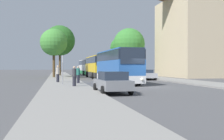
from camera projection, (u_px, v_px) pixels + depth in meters
name	position (u px, v px, depth m)	size (l,w,h in m)	color
ground_plane	(146.00, 87.00, 23.39)	(300.00, 300.00, 0.00)	#4C4C4F
sidewalk_left	(66.00, 87.00, 21.92)	(4.00, 120.00, 0.15)	gray
sidewalk_right	(216.00, 85.00, 24.86)	(4.00, 120.00, 0.15)	gray
building_right_background	(224.00, 28.00, 47.67)	(21.70, 13.28, 17.77)	#C6B28E
bus_front	(117.00, 66.00, 27.78)	(3.06, 10.26, 3.50)	silver
bus_middle	(98.00, 67.00, 41.81)	(2.79, 11.91, 3.42)	#2D2D2D
bus_rear	(87.00, 67.00, 56.99)	(2.98, 11.93, 3.28)	#238942
parked_car_left_curb	(112.00, 82.00, 17.38)	(2.10, 4.12, 1.46)	slate
parked_car_right_near	(145.00, 74.00, 35.95)	(2.20, 4.44, 1.39)	#B7B7BC
bus_stop_sign	(63.00, 66.00, 24.15)	(0.08, 0.45, 2.70)	gray
pedestrian_waiting_near	(58.00, 74.00, 27.86)	(0.36, 0.36, 1.78)	#23232D
pedestrian_waiting_far	(78.00, 75.00, 26.24)	(0.36, 0.36, 1.69)	#23232D
pedestrian_walking_back	(74.00, 76.00, 22.06)	(0.36, 0.36, 1.68)	#23232D
tree_left_near	(54.00, 42.00, 41.53)	(4.30, 4.30, 7.69)	#513D23
tree_left_far	(60.00, 41.00, 49.87)	(5.77, 5.77, 9.54)	#513D23
tree_right_near	(120.00, 47.00, 58.54)	(4.48, 4.48, 8.24)	#47331E
tree_right_mid	(129.00, 44.00, 51.43)	(6.19, 6.19, 9.23)	#513D23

